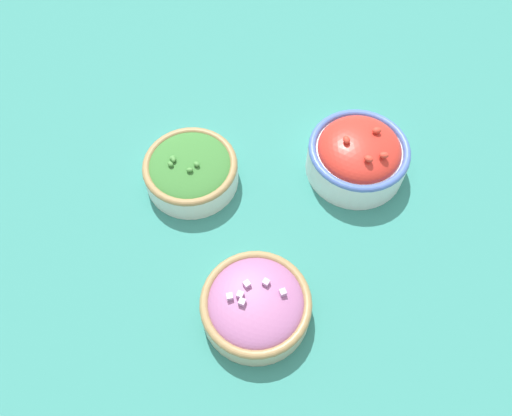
% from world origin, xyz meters
% --- Properties ---
extents(ground_plane, '(3.00, 3.00, 0.00)m').
position_xyz_m(ground_plane, '(0.00, 0.00, 0.00)').
color(ground_plane, '#337F75').
extents(bowl_broccoli, '(0.15, 0.15, 0.06)m').
position_xyz_m(bowl_broccoli, '(0.05, -0.11, 0.03)').
color(bowl_broccoli, silver).
rests_on(bowl_broccoli, ground_plane).
extents(bowl_red_onion, '(0.15, 0.15, 0.06)m').
position_xyz_m(bowl_red_onion, '(0.07, 0.13, 0.03)').
color(bowl_red_onion, beige).
rests_on(bowl_red_onion, ground_plane).
extents(bowl_cherry_tomatoes, '(0.16, 0.16, 0.09)m').
position_xyz_m(bowl_cherry_tomatoes, '(-0.18, 0.00, 0.04)').
color(bowl_cherry_tomatoes, white).
rests_on(bowl_cherry_tomatoes, ground_plane).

